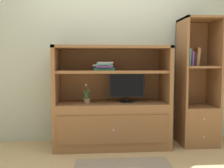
{
  "coord_description": "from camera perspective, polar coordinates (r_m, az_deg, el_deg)",
  "views": [
    {
      "loc": [
        -0.26,
        -3.02,
        1.14
      ],
      "look_at": [
        0.0,
        0.35,
        0.86
      ],
      "focal_mm": 40.91,
      "sensor_mm": 36.0,
      "label": 1
    }
  ],
  "objects": [
    {
      "name": "ground_plane",
      "position": [
        3.24,
        0.49,
        -15.82
      ],
      "size": [
        8.0,
        8.0,
        0.0
      ],
      "primitive_type": "plane",
      "color": "tan"
    },
    {
      "name": "painted_rear_wall",
      "position": [
        3.79,
        -0.46,
        8.73
      ],
      "size": [
        6.0,
        0.1,
        2.8
      ],
      "primitive_type": "cube",
      "color": "#ADB29E",
      "rests_on": "ground_plane"
    },
    {
      "name": "media_console",
      "position": [
        3.5,
        -0.07,
        -6.59
      ],
      "size": [
        1.53,
        0.61,
        1.36
      ],
      "color": "brown",
      "rests_on": "ground_plane"
    },
    {
      "name": "tv_monitor",
      "position": [
        3.46,
        3.36,
        -0.77
      ],
      "size": [
        0.48,
        0.21,
        0.38
      ],
      "color": "black",
      "rests_on": "media_console"
    },
    {
      "name": "potted_plant",
      "position": [
        3.4,
        -5.61,
        -3.46
      ],
      "size": [
        0.1,
        0.09,
        0.26
      ],
      "color": "#8C7251",
      "rests_on": "media_console"
    },
    {
      "name": "magazine_stack",
      "position": [
        3.42,
        -1.9,
        3.97
      ],
      "size": [
        0.29,
        0.35,
        0.11
      ],
      "color": "#338C4C",
      "rests_on": "media_console"
    },
    {
      "name": "bookshelf_tall",
      "position": [
        3.77,
        18.44,
        -4.32
      ],
      "size": [
        0.5,
        0.48,
        1.74
      ],
      "color": "brown",
      "rests_on": "ground_plane"
    },
    {
      "name": "upright_book_row",
      "position": [
        3.68,
        17.43,
        5.59
      ],
      "size": [
        0.19,
        0.17,
        0.25
      ],
      "color": "black",
      "rests_on": "bookshelf_tall"
    }
  ]
}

